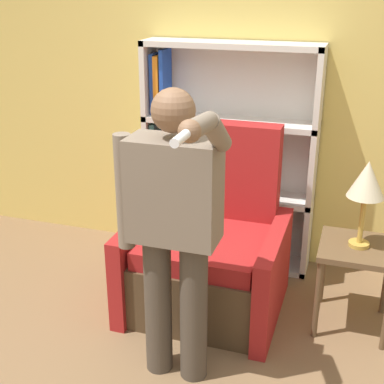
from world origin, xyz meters
TOP-DOWN VIEW (x-y plane):
  - wall_back at (0.00, 2.03)m, footprint 8.00×0.06m
  - bookcase at (-0.11, 1.87)m, footprint 1.28×0.28m
  - armchair at (0.02, 1.22)m, footprint 1.00×0.89m
  - person_standing at (0.05, 0.47)m, footprint 0.60×0.78m
  - side_table at (0.97, 1.25)m, footprint 0.46×0.46m
  - table_lamp at (0.97, 1.25)m, footprint 0.22×0.22m

SIDE VIEW (x-z plane):
  - armchair at x=0.02m, z-range -0.23..0.97m
  - side_table at x=0.97m, z-range 0.19..0.76m
  - bookcase at x=-0.11m, z-range -0.01..1.67m
  - person_standing at x=0.05m, z-range 0.12..1.74m
  - table_lamp at x=0.97m, z-range 0.71..1.25m
  - wall_back at x=0.00m, z-range 0.00..2.80m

